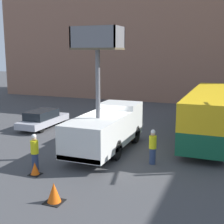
# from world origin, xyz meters

# --- Properties ---
(ground_plane) EXTENTS (120.00, 120.00, 0.00)m
(ground_plane) POSITION_xyz_m (0.00, 0.00, 0.00)
(ground_plane) COLOR #424244
(building_backdrop_far) EXTENTS (44.00, 10.00, 18.09)m
(building_backdrop_far) POSITION_xyz_m (0.00, 23.32, 9.05)
(building_backdrop_far) COLOR #936651
(building_backdrop_far) RESTS_ON ground_plane
(utility_truck) EXTENTS (2.46, 6.88, 6.92)m
(utility_truck) POSITION_xyz_m (0.47, -0.29, 1.52)
(utility_truck) COLOR silver
(utility_truck) RESTS_ON ground_plane
(city_bus) EXTENTS (2.57, 11.52, 3.15)m
(city_bus) POSITION_xyz_m (5.79, 4.83, 1.84)
(city_bus) COLOR #145638
(city_bus) RESTS_ON ground_plane
(road_worker_near_truck) EXTENTS (0.38, 0.38, 1.79)m
(road_worker_near_truck) POSITION_xyz_m (-1.66, -4.23, 0.89)
(road_worker_near_truck) COLOR navy
(road_worker_near_truck) RESTS_ON ground_plane
(road_worker_directing) EXTENTS (0.38, 0.38, 1.82)m
(road_worker_directing) POSITION_xyz_m (3.47, -1.36, 0.91)
(road_worker_directing) COLOR navy
(road_worker_directing) RESTS_ON ground_plane
(traffic_cone_near_truck) EXTENTS (0.53, 0.53, 0.61)m
(traffic_cone_near_truck) POSITION_xyz_m (-1.29, -4.78, 0.28)
(traffic_cone_near_truck) COLOR black
(traffic_cone_near_truck) RESTS_ON ground_plane
(traffic_cone_mid_road) EXTENTS (0.69, 0.69, 0.78)m
(traffic_cone_mid_road) POSITION_xyz_m (1.01, -6.83, 0.37)
(traffic_cone_mid_road) COLOR black
(traffic_cone_mid_road) RESTS_ON ground_plane
(parked_car_curbside) EXTENTS (1.75, 4.78, 1.35)m
(parked_car_curbside) POSITION_xyz_m (-6.23, 3.30, 0.69)
(parked_car_curbside) COLOR #A8A8B2
(parked_car_curbside) RESTS_ON ground_plane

